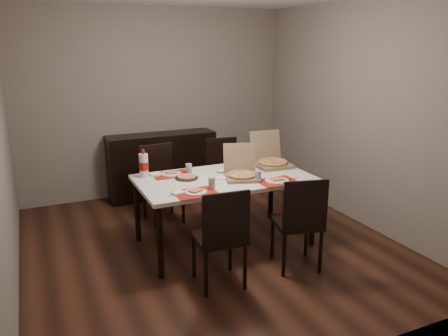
{
  "coord_description": "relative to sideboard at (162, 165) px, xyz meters",
  "views": [
    {
      "loc": [
        -1.65,
        -4.01,
        2.09
      ],
      "look_at": [
        0.15,
        -0.01,
        0.85
      ],
      "focal_mm": 35.0,
      "sensor_mm": 36.0,
      "label": 1
    }
  ],
  "objects": [
    {
      "name": "ground",
      "position": [
        0.0,
        -1.78,
        -0.46
      ],
      "size": [
        3.8,
        4.0,
        0.02
      ],
      "primitive_type": "cube",
      "color": "#412014",
      "rests_on": "ground"
    },
    {
      "name": "room_walls",
      "position": [
        0.0,
        -1.35,
        1.28
      ],
      "size": [
        3.84,
        4.02,
        2.62
      ],
      "color": "gray",
      "rests_on": "ground"
    },
    {
      "name": "sideboard",
      "position": [
        0.0,
        0.0,
        0.0
      ],
      "size": [
        1.5,
        0.4,
        0.9
      ],
      "primitive_type": "cube",
      "color": "black",
      "rests_on": "ground"
    },
    {
      "name": "dining_table",
      "position": [
        0.15,
        -1.79,
        0.23
      ],
      "size": [
        1.8,
        1.0,
        0.75
      ],
      "color": "beige",
      "rests_on": "ground"
    },
    {
      "name": "chair_near_left",
      "position": [
        -0.24,
        -2.61,
        0.06
      ],
      "size": [
        0.45,
        0.45,
        0.93
      ],
      "color": "black",
      "rests_on": "ground"
    },
    {
      "name": "chair_near_right",
      "position": [
        0.56,
        -2.62,
        0.06
      ],
      "size": [
        0.5,
        0.5,
        0.93
      ],
      "color": "black",
      "rests_on": "ground"
    },
    {
      "name": "chair_far_left",
      "position": [
        -0.27,
        -0.85,
        0.06
      ],
      "size": [
        0.46,
        0.46,
        0.93
      ],
      "color": "black",
      "rests_on": "ground"
    },
    {
      "name": "chair_far_right",
      "position": [
        0.58,
        -0.84,
        0.06
      ],
      "size": [
        0.46,
        0.46,
        0.93
      ],
      "color": "black",
      "rests_on": "ground"
    },
    {
      "name": "setting_near_left",
      "position": [
        -0.27,
        -2.13,
        0.32
      ],
      "size": [
        0.5,
        0.3,
        0.11
      ],
      "color": "#B2130B",
      "rests_on": "dining_table"
    },
    {
      "name": "setting_near_right",
      "position": [
        0.53,
        -2.13,
        0.32
      ],
      "size": [
        0.47,
        0.3,
        0.11
      ],
      "color": "#B2130B",
      "rests_on": "dining_table"
    },
    {
      "name": "setting_far_left",
      "position": [
        -0.29,
        -1.48,
        0.32
      ],
      "size": [
        0.45,
        0.3,
        0.11
      ],
      "color": "#B2130B",
      "rests_on": "dining_table"
    },
    {
      "name": "setting_far_right",
      "position": [
        0.56,
        -1.47,
        0.32
      ],
      "size": [
        0.51,
        0.3,
        0.11
      ],
      "color": "#B2130B",
      "rests_on": "dining_table"
    },
    {
      "name": "napkin_loose",
      "position": [
        0.11,
        -1.84,
        0.31
      ],
      "size": [
        0.14,
        0.15,
        0.02
      ],
      "primitive_type": "cube",
      "rotation": [
        0.0,
        0.0,
        1.26
      ],
      "color": "white",
      "rests_on": "dining_table"
    },
    {
      "name": "pizza_box_center",
      "position": [
        0.3,
        -1.9,
        0.36
      ],
      "size": [
        0.43,
        0.46,
        0.34
      ],
      "color": "brown",
      "rests_on": "dining_table"
    },
    {
      "name": "pizza_box_right",
      "position": [
        0.83,
        -1.61,
        0.36
      ],
      "size": [
        0.4,
        0.44,
        0.38
      ],
      "color": "brown",
      "rests_on": "dining_table"
    },
    {
      "name": "faina_plate",
      "position": [
        -0.22,
        -1.68,
        0.31
      ],
      "size": [
        0.24,
        0.24,
        0.03
      ],
      "color": "black",
      "rests_on": "dining_table"
    },
    {
      "name": "dip_bowl",
      "position": [
        0.2,
        -1.61,
        0.31
      ],
      "size": [
        0.12,
        0.12,
        0.03
      ],
      "primitive_type": "imported",
      "rotation": [
        0.0,
        0.0,
        -0.16
      ],
      "color": "white",
      "rests_on": "dining_table"
    },
    {
      "name": "soda_bottle",
      "position": [
        -0.61,
        -1.44,
        0.43
      ],
      "size": [
        0.1,
        0.1,
        0.3
      ],
      "color": "silver",
      "rests_on": "dining_table"
    }
  ]
}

